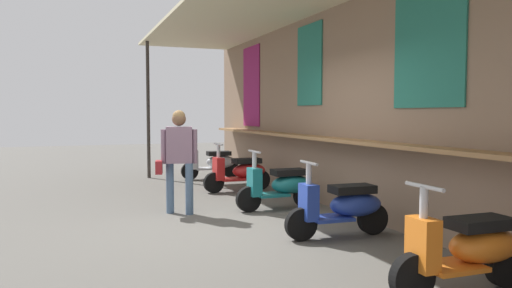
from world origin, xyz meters
TOP-DOWN VIEW (x-y plane):
  - ground_plane at (0.00, 0.00)m, footprint 37.47×37.47m
  - market_stall_facade at (0.01, 1.84)m, footprint 13.38×2.58m
  - scooter_silver at (-4.90, 1.08)m, footprint 0.47×1.40m
  - scooter_red at (-2.94, 1.08)m, footprint 0.48×1.40m
  - scooter_teal at (-0.95, 1.08)m, footprint 0.46×1.40m
  - scooter_blue at (0.94, 1.08)m, footprint 0.46×1.40m
  - scooter_orange at (2.98, 1.08)m, footprint 0.46×1.40m
  - shopper_with_handbag at (-1.20, -0.55)m, footprint 0.35×0.65m

SIDE VIEW (x-z plane):
  - ground_plane at x=0.00m, z-range 0.00..0.00m
  - scooter_silver at x=-4.90m, z-range -0.10..0.87m
  - scooter_red at x=-2.94m, z-range -0.10..0.87m
  - scooter_teal at x=-0.95m, z-range -0.10..0.87m
  - scooter_blue at x=0.94m, z-range -0.10..0.87m
  - scooter_orange at x=2.98m, z-range -0.10..0.87m
  - shopper_with_handbag at x=-1.20m, z-range 0.16..1.76m
  - market_stall_facade at x=0.01m, z-range 0.20..3.66m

